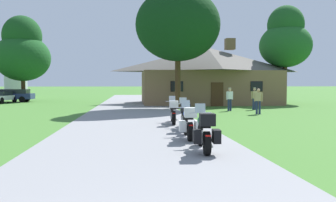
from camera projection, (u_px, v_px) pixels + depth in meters
ground_plane at (135, 115)px, 21.75m from camera, size 500.00×500.00×0.00m
asphalt_driveway at (136, 117)px, 19.77m from camera, size 6.40×80.00×0.06m
motorcycle_green_nearest_to_camera at (205, 132)px, 9.57m from camera, size 0.81×2.08×1.30m
motorcycle_blue_second_in_row at (189, 123)px, 11.81m from camera, size 0.77×2.08×1.30m
motorcycle_yellow_third_in_row at (184, 116)px, 14.35m from camera, size 0.66×2.08×1.30m
motorcycle_red_farthest_in_row at (173, 112)px, 16.44m from camera, size 0.66×2.08×1.30m
stone_lodge at (207, 75)px, 33.98m from camera, size 13.52×8.62×6.48m
bystander_white_shirt_near_lodge at (230, 98)px, 24.80m from camera, size 0.53×0.32×1.69m
bystander_tan_shirt_beside_signpost at (254, 97)px, 25.98m from camera, size 0.54×0.29×1.69m
bystander_tan_shirt_by_tree at (258, 100)px, 22.10m from camera, size 0.49×0.37×1.67m
tree_left_far at (23, 51)px, 37.86m from camera, size 6.00×6.00×9.49m
tree_right_of_lodge at (285, 40)px, 34.36m from camera, size 5.15×5.15×9.81m
tree_by_lodge_front at (178, 15)px, 26.77m from camera, size 6.64×6.64×11.72m
metal_silo_distant at (16, 69)px, 49.10m from camera, size 3.20×3.20×8.09m
parked_navy_suv_far_left at (12, 95)px, 37.13m from camera, size 4.61×1.93×1.40m
parked_white_sedan_far_left at (0, 97)px, 35.08m from camera, size 2.48×4.44×1.20m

